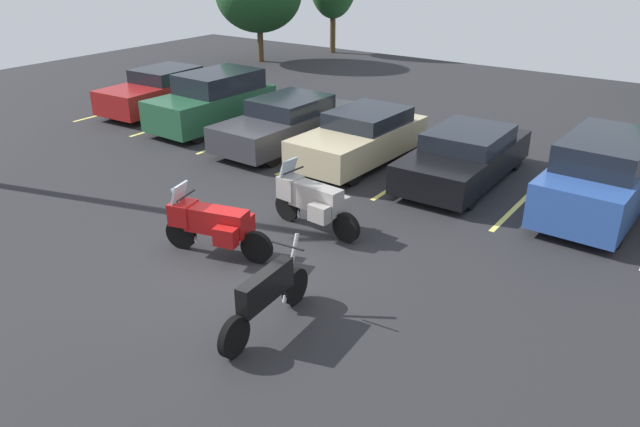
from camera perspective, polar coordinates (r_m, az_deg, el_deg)
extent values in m
cube|color=#262628|center=(11.89, -8.06, -5.03)|extent=(44.00, 44.00, 0.10)
cylinder|color=black|center=(12.57, -12.84, -1.82)|extent=(0.66, 0.28, 0.65)
cylinder|color=black|center=(11.78, -5.93, -3.16)|extent=(0.66, 0.28, 0.65)
cube|color=#A51414|center=(11.97, -9.64, -0.65)|extent=(1.33, 0.71, 0.49)
cylinder|color=#B2B2B7|center=(12.33, -12.55, -0.20)|extent=(0.51, 0.19, 1.12)
cylinder|color=black|center=(12.12, -12.42, 1.64)|extent=(0.19, 0.61, 0.04)
cube|color=#A51414|center=(12.32, -12.65, 0.08)|extent=(0.55, 0.58, 0.44)
cube|color=#B2C1CC|center=(12.18, -13.03, 1.91)|extent=(0.27, 0.47, 0.39)
cube|color=#A51414|center=(11.58, -8.81, -2.18)|extent=(0.49, 0.34, 0.36)
cube|color=#A51414|center=(12.12, -7.24, -0.82)|extent=(0.49, 0.34, 0.36)
cylinder|color=black|center=(10.48, -2.35, -6.80)|extent=(0.17, 0.66, 0.65)
cylinder|color=black|center=(9.35, -8.03, -11.35)|extent=(0.17, 0.66, 0.65)
cube|color=black|center=(9.66, -5.10, -6.81)|extent=(0.33, 1.28, 0.50)
cylinder|color=#B2B2B7|center=(10.18, -2.76, -5.11)|extent=(0.11, 0.51, 1.12)
cylinder|color=black|center=(9.91, -3.06, -3.03)|extent=(0.62, 0.09, 0.04)
cylinder|color=black|center=(13.48, -3.05, 0.62)|extent=(0.64, 0.17, 0.63)
cylinder|color=black|center=(12.52, 2.46, -1.32)|extent=(0.64, 0.17, 0.63)
cube|color=gray|center=(12.80, -0.40, 1.52)|extent=(1.25, 0.47, 0.54)
cylinder|color=#B2B2B7|center=(13.25, -2.70, 2.10)|extent=(0.51, 0.11, 1.11)
cylinder|color=black|center=(13.02, -2.48, 4.03)|extent=(0.09, 0.62, 0.04)
cube|color=gray|center=(13.22, -2.77, 2.51)|extent=(0.48, 0.49, 0.49)
cube|color=#B2C1CC|center=(13.10, -2.98, 4.34)|extent=(0.20, 0.45, 0.39)
cube|color=gray|center=(12.42, -0.08, 0.00)|extent=(0.46, 0.28, 0.36)
cube|color=gray|center=(12.88, 1.79, 0.93)|extent=(0.46, 0.28, 0.36)
cube|color=#EAE066|center=(24.02, -17.25, 9.49)|extent=(0.12, 4.87, 0.01)
cube|color=#EAE066|center=(21.82, -12.33, 8.58)|extent=(0.12, 4.87, 0.01)
cube|color=#EAE066|center=(19.81, -6.39, 7.40)|extent=(0.12, 4.87, 0.01)
cube|color=#EAE066|center=(18.07, 0.74, 5.87)|extent=(0.12, 4.87, 0.01)
cube|color=#EAE066|center=(16.67, 9.17, 3.93)|extent=(0.12, 4.87, 0.01)
cube|color=#EAE066|center=(15.71, 18.82, 1.60)|extent=(0.12, 4.87, 0.01)
cube|color=maroon|center=(22.99, -14.74, 10.76)|extent=(2.06, 4.52, 0.82)
cube|color=black|center=(23.11, -14.21, 12.50)|extent=(1.81, 2.14, 0.45)
cylinder|color=black|center=(21.50, -16.09, 8.89)|extent=(0.25, 0.69, 0.68)
cylinder|color=black|center=(22.71, -18.87, 9.33)|extent=(0.25, 0.69, 0.68)
cylinder|color=black|center=(23.52, -10.60, 10.71)|extent=(0.25, 0.69, 0.68)
cylinder|color=black|center=(24.64, -13.42, 11.08)|extent=(0.25, 0.69, 0.68)
cube|color=#235638|center=(20.49, -10.09, 9.73)|extent=(2.06, 4.31, 0.96)
cube|color=black|center=(20.58, -9.42, 12.10)|extent=(1.85, 2.65, 0.61)
cylinder|color=black|center=(19.06, -11.45, 7.37)|extent=(0.24, 0.64, 0.63)
cylinder|color=black|center=(20.29, -14.61, 8.10)|extent=(0.24, 0.64, 0.63)
cylinder|color=black|center=(21.00, -5.56, 9.31)|extent=(0.24, 0.64, 0.63)
cylinder|color=black|center=(22.12, -8.77, 9.91)|extent=(0.24, 0.64, 0.63)
cube|color=#38383D|center=(18.43, -3.10, 8.15)|extent=(2.05, 4.94, 0.74)
cube|color=black|center=(18.40, -2.79, 10.09)|extent=(1.82, 2.21, 0.47)
cylinder|color=black|center=(16.79, -4.54, 5.58)|extent=(0.24, 0.71, 0.70)
cylinder|color=black|center=(17.87, -8.56, 6.56)|extent=(0.24, 0.71, 0.70)
cylinder|color=black|center=(19.28, 2.01, 8.15)|extent=(0.24, 0.71, 0.70)
cylinder|color=black|center=(20.23, -1.86, 8.93)|extent=(0.24, 0.71, 0.70)
cube|color=#C1B289|center=(16.95, 3.67, 6.72)|extent=(2.01, 4.45, 0.78)
cube|color=black|center=(17.12, 4.52, 8.96)|extent=(1.78, 2.20, 0.42)
cylinder|color=black|center=(15.45, 3.02, 3.89)|extent=(0.24, 0.69, 0.68)
cylinder|color=black|center=(16.34, -1.62, 5.08)|extent=(0.24, 0.69, 0.68)
cylinder|color=black|center=(17.87, 8.48, 6.53)|extent=(0.24, 0.69, 0.68)
cylinder|color=black|center=(18.64, 4.18, 7.49)|extent=(0.24, 0.69, 0.68)
cube|color=black|center=(16.06, 13.29, 4.88)|extent=(1.96, 4.73, 0.72)
cube|color=black|center=(16.05, 13.73, 6.95)|extent=(1.79, 2.28, 0.41)
cylinder|color=black|center=(14.47, 13.80, 1.56)|extent=(0.23, 0.60, 0.60)
cylinder|color=black|center=(15.07, 7.97, 2.98)|extent=(0.23, 0.60, 0.60)
cylinder|color=black|center=(17.34, 17.76, 4.91)|extent=(0.23, 0.60, 0.60)
cylinder|color=black|center=(17.84, 12.71, 6.02)|extent=(0.23, 0.60, 0.60)
cube|color=#2D519E|center=(15.02, 24.68, 2.46)|extent=(1.99, 4.41, 0.99)
cube|color=black|center=(14.87, 25.32, 5.41)|extent=(1.78, 2.81, 0.60)
cylinder|color=black|center=(13.68, 26.00, -1.64)|extent=(0.24, 0.64, 0.63)
cylinder|color=black|center=(13.98, 19.84, 0.01)|extent=(0.24, 0.64, 0.63)
cylinder|color=black|center=(16.66, 23.14, 3.35)|extent=(0.24, 0.64, 0.63)
cylinder|color=#4C3823|center=(34.32, 1.19, 16.26)|extent=(0.30, 0.30, 1.77)
cylinder|color=#4C3823|center=(31.90, -5.57, 15.21)|extent=(0.29, 0.29, 1.42)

